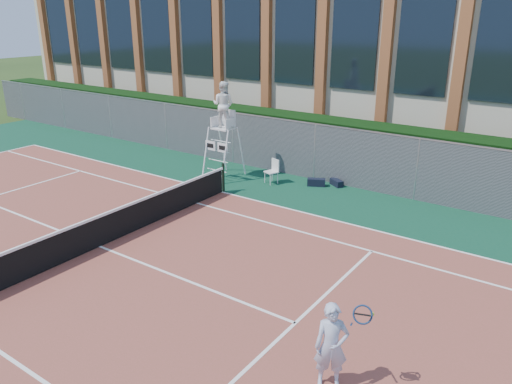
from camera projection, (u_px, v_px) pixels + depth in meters
The scene contains 12 objects.
ground at pixel (100, 247), 14.04m from camera, with size 120.00×120.00×0.00m, color #233814.
apron at pixel (127, 235), 14.80m from camera, with size 36.00×20.00×0.01m, color #0E3E2A.
tennis_court at pixel (100, 247), 14.03m from camera, with size 23.77×10.97×0.02m, color brown.
tennis_net at pixel (98, 230), 13.85m from camera, with size 0.10×11.30×1.10m.
fence at pixel (272, 145), 20.44m from camera, with size 40.00×0.06×2.20m, color #595E60, non-canonical shape.
hedge at pixel (287, 139), 21.36m from camera, with size 40.00×1.40×2.20m, color black.
building at pixel (367, 54), 26.44m from camera, with size 45.00×10.60×8.22m.
umpire_chair at pixel (223, 107), 19.10m from camera, with size 1.07×1.64×3.82m.
plastic_chair at pixel (273, 169), 19.11m from camera, with size 0.56×0.56×0.93m.
sports_bag_near at pixel (316, 182), 18.91m from camera, with size 0.67×0.27×0.29m, color black.
sports_bag_far at pixel (336, 183), 18.94m from camera, with size 0.59×0.26×0.24m, color black.
tennis_player at pixel (332, 346), 8.58m from camera, with size 0.97×0.75×1.64m.
Camera 1 is at (10.87, -7.84, 6.26)m, focal length 35.00 mm.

